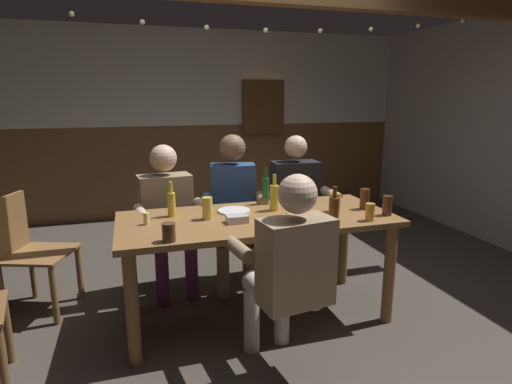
{
  "coord_description": "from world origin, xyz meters",
  "views": [
    {
      "loc": [
        -0.82,
        -2.68,
        1.58
      ],
      "look_at": [
        0.0,
        0.02,
        0.93
      ],
      "focal_mm": 29.42,
      "sensor_mm": 36.0,
      "label": 1
    }
  ],
  "objects": [
    {
      "name": "ground_plane",
      "position": [
        0.0,
        0.0,
        0.0
      ],
      "size": [
        6.97,
        6.97,
        0.0
      ],
      "primitive_type": "plane",
      "color": "#423A33"
    },
    {
      "name": "back_wall_upper",
      "position": [
        0.0,
        2.94,
        1.81
      ],
      "size": [
        5.81,
        0.12,
        1.22
      ],
      "primitive_type": "cube",
      "color": "beige"
    },
    {
      "name": "back_wall_wainscot",
      "position": [
        0.0,
        2.94,
        0.6
      ],
      "size": [
        5.81,
        0.12,
        1.2
      ],
      "primitive_type": "cube",
      "color": "brown",
      "rests_on": "ground_plane"
    },
    {
      "name": "dining_table",
      "position": [
        0.0,
        -0.01,
        0.65
      ],
      "size": [
        1.89,
        0.82,
        0.76
      ],
      "color": "brown",
      "rests_on": "ground_plane"
    },
    {
      "name": "person_0",
      "position": [
        -0.56,
        0.64,
        0.67
      ],
      "size": [
        0.59,
        0.57,
        1.2
      ],
      "rotation": [
        0.0,
        0.0,
        3.26
      ],
      "color": "#997F60",
      "rests_on": "ground_plane"
    },
    {
      "name": "person_1",
      "position": [
        -0.02,
        0.62,
        0.69
      ],
      "size": [
        0.56,
        0.57,
        1.27
      ],
      "rotation": [
        0.0,
        0.0,
        2.95
      ],
      "color": "#2D4C84",
      "rests_on": "ground_plane"
    },
    {
      "name": "person_2",
      "position": [
        0.57,
        0.63,
        0.68
      ],
      "size": [
        0.56,
        0.52,
        1.24
      ],
      "rotation": [
        0.0,
        0.0,
        3.11
      ],
      "color": "black",
      "rests_on": "ground_plane"
    },
    {
      "name": "person_3",
      "position": [
        -0.01,
        -0.65,
        0.66
      ],
      "size": [
        0.57,
        0.56,
        1.19
      ],
      "rotation": [
        0.0,
        0.0,
        0.15
      ],
      "color": "#997F60",
      "rests_on": "ground_plane"
    },
    {
      "name": "chair_empty_near_right",
      "position": [
        -1.58,
        0.56,
        0.48
      ],
      "size": [
        0.56,
        0.56,
        0.88
      ],
      "rotation": [
        0.0,
        0.0,
        -1.92
      ],
      "color": "brown",
      "rests_on": "ground_plane"
    },
    {
      "name": "table_candle",
      "position": [
        -0.75,
        0.02,
        0.8
      ],
      "size": [
        0.04,
        0.04,
        0.08
      ],
      "primitive_type": "cylinder",
      "color": "#F9E08C",
      "rests_on": "dining_table"
    },
    {
      "name": "condiment_caddy",
      "position": [
        -0.17,
        -0.11,
        0.79
      ],
      "size": [
        0.14,
        0.1,
        0.05
      ],
      "primitive_type": "cube",
      "color": "#B2B7BC",
      "rests_on": "dining_table"
    },
    {
      "name": "plate_0",
      "position": [
        -0.13,
        0.15,
        0.77
      ],
      "size": [
        0.23,
        0.23,
        0.01
      ],
      "primitive_type": "cylinder",
      "color": "white",
      "rests_on": "dining_table"
    },
    {
      "name": "bottle_0",
      "position": [
        0.16,
        0.31,
        0.87
      ],
      "size": [
        0.05,
        0.05,
        0.28
      ],
      "color": "#195923",
      "rests_on": "dining_table"
    },
    {
      "name": "bottle_1",
      "position": [
        -0.57,
        0.16,
        0.85
      ],
      "size": [
        0.06,
        0.06,
        0.25
      ],
      "color": "gold",
      "rests_on": "dining_table"
    },
    {
      "name": "bottle_2",
      "position": [
        0.44,
        -0.3,
        0.85
      ],
      "size": [
        0.07,
        0.07,
        0.25
      ],
      "color": "#593314",
      "rests_on": "dining_table"
    },
    {
      "name": "bottle_3",
      "position": [
        0.16,
        0.11,
        0.86
      ],
      "size": [
        0.07,
        0.07,
        0.27
      ],
      "color": "gold",
      "rests_on": "dining_table"
    },
    {
      "name": "pint_glass_0",
      "position": [
        0.57,
        -0.05,
        0.83
      ],
      "size": [
        0.08,
        0.08,
        0.13
      ],
      "primitive_type": "cylinder",
      "color": "gold",
      "rests_on": "dining_table"
    },
    {
      "name": "pint_glass_1",
      "position": [
        0.81,
        -0.05,
        0.84
      ],
      "size": [
        0.07,
        0.07,
        0.15
      ],
      "primitive_type": "cylinder",
      "color": "#4C2D19",
      "rests_on": "dining_table"
    },
    {
      "name": "pint_glass_2",
      "position": [
        0.13,
        -0.3,
        0.81
      ],
      "size": [
        0.07,
        0.07,
        0.1
      ],
      "primitive_type": "cylinder",
      "color": "gold",
      "rests_on": "dining_table"
    },
    {
      "name": "pint_glass_3",
      "position": [
        -0.34,
        0.02,
        0.84
      ],
      "size": [
        0.07,
        0.07,
        0.15
      ],
      "primitive_type": "cylinder",
      "color": "#E5C64C",
      "rests_on": "dining_table"
    },
    {
      "name": "pint_glass_4",
      "position": [
        0.69,
        -0.32,
        0.82
      ],
      "size": [
        0.06,
        0.06,
        0.12
      ],
      "primitive_type": "cylinder",
      "color": "gold",
      "rests_on": "dining_table"
    },
    {
      "name": "pint_glass_5",
      "position": [
        -0.64,
        -0.35,
        0.82
      ],
      "size": [
        0.08,
        0.08,
        0.11
      ],
      "primitive_type": "cylinder",
      "color": "#4C2D19",
      "rests_on": "dining_table"
    },
    {
      "name": "pint_glass_6",
      "position": [
        0.88,
        -0.24,
        0.83
      ],
      "size": [
        0.07,
        0.07,
        0.14
      ],
      "primitive_type": "cylinder",
      "color": "#4C2D19",
      "rests_on": "dining_table"
    },
    {
      "name": "wall_dart_cabinet",
      "position": [
        0.95,
        2.81,
        1.44
      ],
      "size": [
        0.56,
        0.15,
        0.7
      ],
      "color": "brown"
    },
    {
      "name": "string_lights",
      "position": [
        0.0,
        0.52,
        2.12
      ],
      "size": [
        4.1,
        0.04,
        0.19
      ],
      "color": "#F9EAB2"
    }
  ]
}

